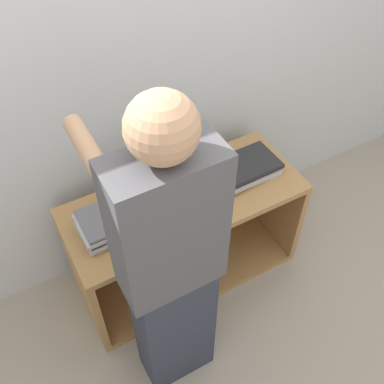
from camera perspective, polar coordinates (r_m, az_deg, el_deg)
name	(u,v)px	position (r m, az deg, el deg)	size (l,w,h in m)	color
ground_plane	(207,302)	(2.73, 1.94, -13.77)	(12.00, 12.00, 0.00)	#9E9384
wall_back	(147,73)	(2.23, -5.80, 14.83)	(8.00, 0.05, 2.40)	silver
cart	(180,229)	(2.61, -1.54, -4.71)	(1.27, 0.53, 0.66)	#A87A47
laptop_open	(180,186)	(2.31, -1.49, 0.78)	(0.35, 0.27, 0.24)	gray
laptop_stack_left	(116,220)	(2.19, -9.64, -3.49)	(0.37, 0.24, 0.10)	#B7B7BC
laptop_stack_right	(245,168)	(2.44, 6.78, 3.05)	(0.37, 0.24, 0.08)	#B7B7BC
person	(170,271)	(1.82, -2.79, -9.95)	(0.40, 0.53, 1.70)	#2D3342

